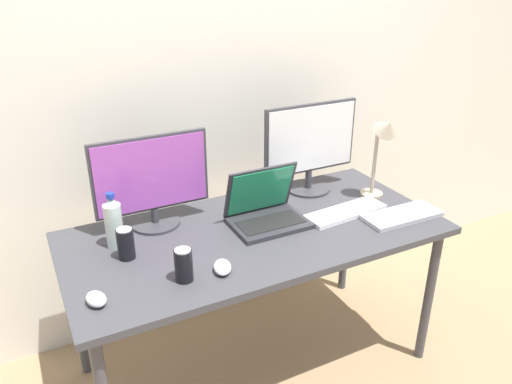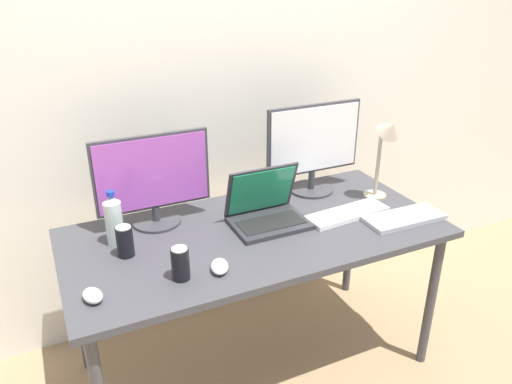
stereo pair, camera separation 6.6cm
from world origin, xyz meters
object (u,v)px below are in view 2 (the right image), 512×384
(mouse_by_laptop, at_px, (220,266))
(monitor_center, at_px, (313,146))
(work_desk, at_px, (256,243))
(soda_can_near_keyboard, at_px, (180,264))
(desk_lamp, at_px, (386,144))
(monitor_left, at_px, (153,179))
(laptop_silver, at_px, (266,210))
(water_bottle, at_px, (114,220))
(soda_can_by_laptop, at_px, (125,241))
(keyboard_main, at_px, (404,218))
(mouse_by_keyboard, at_px, (93,295))
(keyboard_aux, at_px, (347,214))

(mouse_by_laptop, bearing_deg, monitor_center, 53.96)
(work_desk, height_order, soda_can_near_keyboard, soda_can_near_keyboard)
(desk_lamp, bearing_deg, monitor_left, 167.38)
(work_desk, bearing_deg, soda_can_near_keyboard, -152.10)
(laptop_silver, bearing_deg, desk_lamp, -3.14)
(water_bottle, relative_size, soda_can_by_laptop, 1.86)
(keyboard_main, distance_m, mouse_by_laptop, 0.89)
(monitor_center, xyz_separation_m, soda_can_near_keyboard, (-0.82, -0.46, -0.18))
(water_bottle, bearing_deg, desk_lamp, -5.86)
(laptop_silver, distance_m, water_bottle, 0.64)
(monitor_center, relative_size, laptop_silver, 1.53)
(work_desk, relative_size, monitor_left, 3.25)
(mouse_by_keyboard, bearing_deg, keyboard_aux, -6.20)
(work_desk, distance_m, mouse_by_laptop, 0.35)
(laptop_silver, bearing_deg, work_desk, -146.08)
(water_bottle, bearing_deg, mouse_by_laptop, -49.63)
(keyboard_main, xyz_separation_m, keyboard_aux, (-0.21, 0.14, 0.00))
(laptop_silver, distance_m, soda_can_near_keyboard, 0.53)
(soda_can_by_laptop, bearing_deg, desk_lamp, -0.80)
(mouse_by_keyboard, relative_size, water_bottle, 0.39)
(laptop_silver, xyz_separation_m, keyboard_aux, (0.36, -0.10, -0.05))
(mouse_by_laptop, distance_m, soda_can_near_keyboard, 0.15)
(monitor_left, relative_size, monitor_center, 1.00)
(mouse_by_keyboard, xyz_separation_m, soda_can_near_keyboard, (0.31, -0.00, 0.04))
(laptop_silver, xyz_separation_m, soda_can_by_laptop, (-0.62, -0.02, 0.00))
(keyboard_aux, xyz_separation_m, soda_can_by_laptop, (-0.98, 0.08, 0.05))
(work_desk, xyz_separation_m, keyboard_aux, (0.43, -0.05, 0.07))
(soda_can_near_keyboard, xyz_separation_m, desk_lamp, (1.06, 0.23, 0.22))
(work_desk, distance_m, laptop_silver, 0.15)
(laptop_silver, bearing_deg, monitor_center, 30.29)
(laptop_silver, height_order, desk_lamp, desk_lamp)
(keyboard_aux, bearing_deg, keyboard_main, -39.08)
(soda_can_by_laptop, bearing_deg, keyboard_aux, -4.89)
(mouse_by_laptop, bearing_deg, work_desk, 60.15)
(monitor_center, distance_m, water_bottle, 1.00)
(keyboard_main, relative_size, keyboard_aux, 0.92)
(work_desk, xyz_separation_m, desk_lamp, (0.67, 0.02, 0.35))
(work_desk, bearing_deg, soda_can_by_laptop, 176.63)
(monitor_left, xyz_separation_m, monitor_center, (0.79, 0.01, 0.03))
(soda_can_near_keyboard, bearing_deg, work_desk, 27.90)
(keyboard_main, bearing_deg, soda_can_by_laptop, 170.23)
(keyboard_aux, distance_m, mouse_by_keyboard, 1.15)
(keyboard_aux, bearing_deg, monitor_left, 154.95)
(mouse_by_laptop, bearing_deg, soda_can_by_laptop, 157.81)
(mouse_by_keyboard, bearing_deg, monitor_center, 8.20)
(mouse_by_keyboard, distance_m, mouse_by_laptop, 0.45)
(laptop_silver, xyz_separation_m, water_bottle, (-0.63, 0.09, 0.05))
(laptop_silver, relative_size, soda_can_near_keyboard, 2.57)
(monitor_left, bearing_deg, keyboard_main, -23.65)
(mouse_by_laptop, distance_m, desk_lamp, 0.99)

